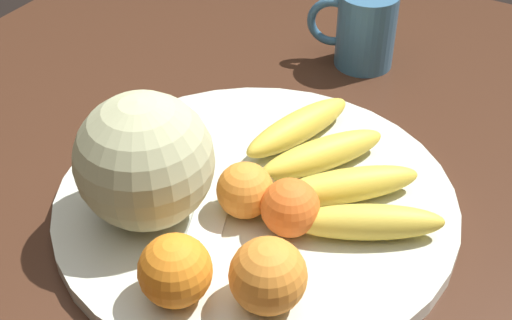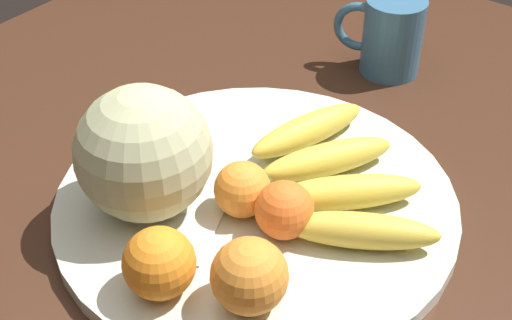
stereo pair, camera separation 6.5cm
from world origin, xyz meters
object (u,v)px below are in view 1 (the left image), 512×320
(banana_bunch, at_px, (330,170))
(orange_front_right, at_px, (290,208))
(produce_tag, at_px, (204,234))
(orange_mid_center, at_px, (243,193))
(orange_front_left, at_px, (268,276))
(fruit_bowl, at_px, (256,202))
(ceramic_mug, at_px, (362,29))
(orange_back_left, at_px, (175,271))
(kitchen_table, at_px, (225,273))
(melon, at_px, (144,161))

(banana_bunch, bearing_deg, orange_front_right, -143.67)
(orange_front_right, xyz_separation_m, produce_tag, (0.05, -0.07, -0.03))
(orange_mid_center, bearing_deg, orange_front_left, 42.12)
(fruit_bowl, distance_m, orange_mid_center, 0.05)
(fruit_bowl, xyz_separation_m, produce_tag, (0.08, -0.01, 0.01))
(fruit_bowl, relative_size, ceramic_mug, 3.57)
(orange_front_left, height_order, produce_tag, orange_front_left)
(orange_mid_center, height_order, orange_back_left, orange_back_left)
(kitchen_table, distance_m, fruit_bowl, 0.11)
(orange_front_right, relative_size, orange_back_left, 0.88)
(banana_bunch, bearing_deg, ceramic_mug, 56.29)
(ceramic_mug, bearing_deg, orange_mid_center, 5.33)
(fruit_bowl, bearing_deg, orange_front_left, 34.74)
(orange_mid_center, distance_m, ceramic_mug, 0.38)
(melon, bearing_deg, orange_front_right, 110.73)
(orange_front_left, bearing_deg, orange_back_left, -64.55)
(orange_front_right, distance_m, produce_tag, 0.09)
(kitchen_table, xyz_separation_m, orange_back_left, (0.13, 0.04, 0.14))
(orange_mid_center, height_order, produce_tag, orange_mid_center)
(fruit_bowl, xyz_separation_m, melon, (0.08, -0.08, 0.08))
(kitchen_table, height_order, banana_bunch, banana_bunch)
(orange_front_right, relative_size, orange_mid_center, 1.01)
(orange_back_left, distance_m, ceramic_mug, 0.50)
(banana_bunch, height_order, produce_tag, banana_bunch)
(melon, relative_size, ceramic_mug, 1.16)
(kitchen_table, height_order, fruit_bowl, fruit_bowl)
(banana_bunch, bearing_deg, orange_mid_center, -173.45)
(kitchen_table, distance_m, ceramic_mug, 0.40)
(fruit_bowl, distance_m, orange_front_left, 0.15)
(orange_mid_center, bearing_deg, orange_front_right, 93.86)
(fruit_bowl, height_order, orange_front_left, orange_front_left)
(orange_front_right, xyz_separation_m, ceramic_mug, (-0.37, -0.09, 0.00))
(fruit_bowl, height_order, ceramic_mug, ceramic_mug)
(melon, xyz_separation_m, orange_front_right, (-0.05, 0.14, -0.04))
(kitchen_table, height_order, orange_mid_center, orange_mid_center)
(kitchen_table, relative_size, orange_mid_center, 22.56)
(fruit_bowl, bearing_deg, orange_back_left, 3.17)
(kitchen_table, height_order, produce_tag, produce_tag)
(orange_front_left, bearing_deg, produce_tag, -113.64)
(kitchen_table, relative_size, ceramic_mug, 11.05)
(kitchen_table, height_order, orange_back_left, orange_back_left)
(orange_front_left, xyz_separation_m, orange_front_right, (-0.09, -0.03, -0.01))
(kitchen_table, relative_size, orange_front_right, 22.33)
(orange_front_right, bearing_deg, banana_bunch, 177.69)
(orange_front_right, height_order, ceramic_mug, ceramic_mug)
(banana_bunch, relative_size, orange_front_right, 4.20)
(fruit_bowl, relative_size, produce_tag, 4.23)
(melon, distance_m, banana_bunch, 0.20)
(orange_mid_center, distance_m, orange_back_left, 0.13)
(fruit_bowl, height_order, orange_mid_center, orange_mid_center)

